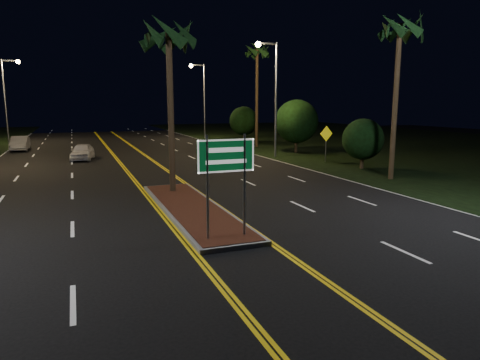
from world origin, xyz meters
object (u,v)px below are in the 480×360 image
palm_right_near (400,29)px  warning_sign (326,139)px  highway_sign (226,165)px  shrub_far (244,121)px  median_island (192,209)px  palm_median (169,35)px  shrub_near (363,139)px  shrub_mid (297,121)px  streetlight_left_far (8,91)px  palm_right_far (257,52)px  streetlight_right_far (201,92)px  car_near (82,150)px  car_far (20,142)px  streetlight_right_mid (272,86)px

palm_right_near → warning_sign: size_ratio=3.51×
highway_sign → palm_right_near: 15.55m
shrub_far → median_island: bearing=-115.4°
palm_median → shrub_near: 14.93m
palm_right_near → shrub_mid: (1.50, 14.00, -5.49)m
highway_sign → streetlight_left_far: 42.67m
shrub_near → streetlight_left_far: bearing=128.8°
highway_sign → palm_right_far: palm_right_far is taller
streetlight_right_far → car_near: size_ratio=2.05×
median_island → streetlight_right_far: size_ratio=1.14×
streetlight_left_far → shrub_mid: streetlight_left_far is taller
highway_sign → car_far: size_ratio=0.70×
streetlight_left_far → streetlight_right_far: size_ratio=1.00×
palm_median → shrub_near: (13.50, 3.50, -5.33)m
shrub_mid → warning_sign: shrub_mid is taller
car_near → car_far: car_far is taller
streetlight_right_far → shrub_mid: streetlight_right_far is taller
shrub_mid → shrub_far: size_ratio=1.17×
palm_right_far → shrub_near: palm_right_far is taller
palm_right_near → shrub_mid: palm_right_near is taller
median_island → shrub_mid: 22.18m
highway_sign → shrub_near: 17.55m
streetlight_left_far → warning_sign: size_ratio=3.40×
median_island → car_far: size_ratio=2.24×
median_island → shrub_near: 15.32m
streetlight_right_mid → palm_right_near: 12.41m
shrub_mid → palm_right_near: bearing=-96.1°
median_island → car_far: (-8.91, 27.65, 0.68)m
palm_median → palm_right_near: size_ratio=0.89×
palm_median → shrub_far: 29.41m
median_island → shrub_mid: shrub_mid is taller
streetlight_right_mid → palm_median: 15.73m
palm_right_far → warning_sign: palm_right_far is taller
streetlight_left_far → palm_right_far: (23.41, -14.00, 3.49)m
median_island → shrub_near: size_ratio=3.11×
car_far → palm_median: bearing=-68.9°
median_island → palm_median: (0.00, 3.50, 7.19)m
highway_sign → warning_sign: size_ratio=1.21×
highway_sign → streetlight_left_far: bearing=104.4°
palm_median → palm_right_near: 12.55m
shrub_mid → shrub_far: 12.01m
palm_right_near → palm_right_far: 20.02m
palm_right_far → shrub_mid: size_ratio=2.23×
streetlight_left_far → palm_right_near: size_ratio=0.97×
shrub_near → highway_sign: bearing=-140.3°
warning_sign → streetlight_right_mid: bearing=112.1°
highway_sign → streetlight_right_far: 40.74m
shrub_mid → streetlight_left_far: bearing=140.9°
car_far → shrub_near: bearing=-41.8°
streetlight_right_far → car_near: bearing=-131.0°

